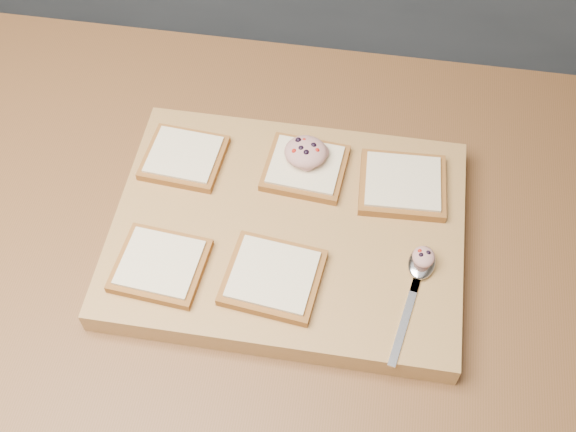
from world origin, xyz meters
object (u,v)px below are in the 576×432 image
(spoon, at_px, (419,271))
(tuna_salad_dollop, at_px, (306,152))
(cutting_board, at_px, (288,232))
(bread_far_center, at_px, (305,167))

(spoon, bearing_deg, tuna_salad_dollop, 137.99)
(spoon, bearing_deg, cutting_board, 164.63)
(cutting_board, distance_m, bread_far_center, 0.10)
(cutting_board, bearing_deg, spoon, -15.37)
(tuna_salad_dollop, height_order, spoon, tuna_salad_dollop)
(cutting_board, xyz_separation_m, tuna_salad_dollop, (0.01, 0.10, 0.05))
(bread_far_center, xyz_separation_m, tuna_salad_dollop, (-0.00, 0.01, 0.02))
(spoon, bearing_deg, bread_far_center, 139.68)
(tuna_salad_dollop, bearing_deg, cutting_board, -94.72)
(bread_far_center, bearing_deg, cutting_board, -96.00)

